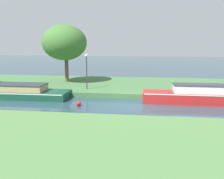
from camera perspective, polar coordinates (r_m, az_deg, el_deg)
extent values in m
plane|color=#26414D|center=(19.24, 4.40, -3.43)|extent=(120.00, 120.00, 0.00)
cube|color=#426D3F|center=(26.04, 5.31, 0.79)|extent=(72.00, 10.00, 0.40)
cube|color=#4E7941|center=(10.69, 1.50, -14.33)|extent=(72.00, 10.00, 0.40)
cube|color=#154530|center=(22.86, -19.83, -0.97)|extent=(8.31, 2.38, 0.61)
cube|color=white|center=(22.81, -19.88, -0.32)|extent=(8.14, 2.41, 0.07)
cube|color=tan|center=(23.13, -21.63, 0.46)|extent=(5.83, 1.81, 0.52)
cube|color=#283136|center=(23.08, -21.68, 1.17)|extent=(5.93, 1.90, 0.06)
cube|color=red|center=(20.93, 21.76, -1.84)|extent=(10.72, 1.81, 0.83)
cube|color=white|center=(20.85, 21.84, -0.84)|extent=(10.50, 1.84, 0.07)
cube|color=white|center=(20.85, 22.45, 0.04)|extent=(6.45, 1.38, 0.58)
cube|color=#33333D|center=(20.79, 22.51, 0.90)|extent=(6.55, 1.45, 0.06)
cylinder|color=brown|center=(27.69, -10.12, 4.98)|extent=(0.39, 0.39, 3.14)
ellipsoid|color=#3D6D2F|center=(27.12, -10.60, 10.30)|extent=(4.60, 4.70, 3.65)
cylinder|color=#333338|center=(23.11, -5.69, 3.68)|extent=(0.10, 0.10, 2.93)
sphere|color=white|center=(22.97, -5.76, 7.60)|extent=(0.24, 0.24, 0.24)
cylinder|color=brown|center=(21.97, 19.74, -0.43)|extent=(0.16, 0.16, 0.55)
sphere|color=red|center=(18.95, -7.45, -3.15)|extent=(0.36, 0.36, 0.36)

